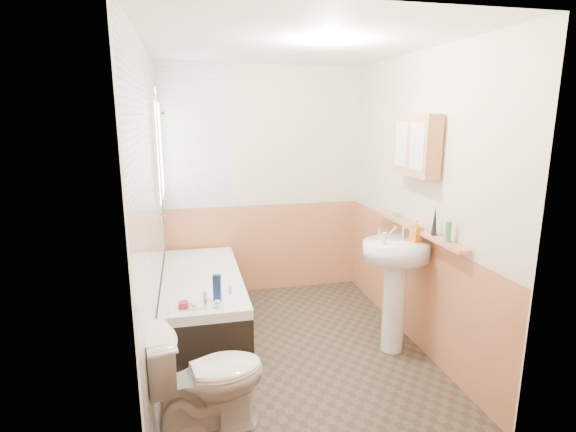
% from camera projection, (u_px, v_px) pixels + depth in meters
% --- Properties ---
extents(floor, '(2.80, 2.80, 0.00)m').
position_uv_depth(floor, '(292.00, 348.00, 3.91)').
color(floor, '#312A23').
rests_on(floor, ground).
extents(ceiling, '(2.80, 2.80, 0.00)m').
position_uv_depth(ceiling, '(292.00, 44.00, 3.35)').
color(ceiling, white).
rests_on(ceiling, ground).
extents(wall_back, '(2.20, 0.02, 2.50)m').
position_uv_depth(wall_back, '(263.00, 182.00, 4.97)').
color(wall_back, beige).
rests_on(wall_back, ground).
extents(wall_front, '(2.20, 0.02, 2.50)m').
position_uv_depth(wall_front, '(356.00, 263.00, 2.29)').
color(wall_front, beige).
rests_on(wall_front, ground).
extents(wall_left, '(0.02, 2.80, 2.50)m').
position_uv_depth(wall_left, '(149.00, 215.00, 3.39)').
color(wall_left, beige).
rests_on(wall_left, ground).
extents(wall_right, '(0.02, 2.80, 2.50)m').
position_uv_depth(wall_right, '(417.00, 202.00, 3.87)').
color(wall_right, beige).
rests_on(wall_right, ground).
extents(wainscot_right, '(0.01, 2.80, 1.00)m').
position_uv_depth(wainscot_right, '(410.00, 284.00, 4.03)').
color(wainscot_right, tan).
rests_on(wainscot_right, wall_right).
extents(wainscot_front, '(2.20, 0.01, 1.00)m').
position_uv_depth(wainscot_front, '(350.00, 391.00, 2.48)').
color(wainscot_front, tan).
rests_on(wainscot_front, wall_front).
extents(wainscot_back, '(2.20, 0.01, 1.00)m').
position_uv_depth(wainscot_back, '(264.00, 248.00, 5.11)').
color(wainscot_back, tan).
rests_on(wainscot_back, wall_back).
extents(tile_cladding_left, '(0.01, 2.80, 2.50)m').
position_uv_depth(tile_cladding_left, '(152.00, 215.00, 3.39)').
color(tile_cladding_left, white).
rests_on(tile_cladding_left, wall_left).
extents(tile_return_back, '(0.75, 0.01, 1.50)m').
position_uv_depth(tile_return_back, '(194.00, 138.00, 4.68)').
color(tile_return_back, white).
rests_on(tile_return_back, wall_back).
extents(window, '(0.03, 0.79, 0.99)m').
position_uv_depth(window, '(159.00, 151.00, 4.21)').
color(window, white).
rests_on(window, wall_left).
extents(bathtub, '(0.70, 1.68, 0.69)m').
position_uv_depth(bathtub, '(203.00, 302.00, 4.15)').
color(bathtub, black).
rests_on(bathtub, floor).
extents(shower_riser, '(0.10, 0.08, 1.18)m').
position_uv_depth(shower_riser, '(160.00, 146.00, 3.93)').
color(shower_riser, silver).
rests_on(shower_riser, wall_left).
extents(toilet, '(0.82, 0.56, 0.73)m').
position_uv_depth(toilet, '(207.00, 378.00, 2.83)').
color(toilet, white).
rests_on(toilet, floor).
extents(sink, '(0.57, 0.46, 1.09)m').
position_uv_depth(sink, '(395.00, 273.00, 3.74)').
color(sink, white).
rests_on(sink, floor).
extents(pine_shelf, '(0.10, 1.38, 0.03)m').
position_uv_depth(pine_shelf, '(416.00, 228.00, 3.77)').
color(pine_shelf, tan).
rests_on(pine_shelf, wall_right).
extents(medicine_cabinet, '(0.14, 0.55, 0.50)m').
position_uv_depth(medicine_cabinet, '(416.00, 145.00, 3.64)').
color(medicine_cabinet, tan).
rests_on(medicine_cabinet, wall_right).
extents(foam_can, '(0.06, 0.06, 0.15)m').
position_uv_depth(foam_can, '(448.00, 232.00, 3.31)').
color(foam_can, '#388447').
rests_on(foam_can, pine_shelf).
extents(green_bottle, '(0.06, 0.06, 0.23)m').
position_uv_depth(green_bottle, '(435.00, 221.00, 3.48)').
color(green_bottle, black).
rests_on(green_bottle, pine_shelf).
extents(black_jar, '(0.07, 0.07, 0.04)m').
position_uv_depth(black_jar, '(396.00, 215.00, 4.13)').
color(black_jar, '#59C647').
rests_on(black_jar, pine_shelf).
extents(soap_bottle, '(0.11, 0.19, 0.08)m').
position_uv_depth(soap_bottle, '(416.00, 237.00, 3.66)').
color(soap_bottle, orange).
rests_on(soap_bottle, sink).
extents(clear_bottle, '(0.05, 0.05, 0.10)m').
position_uv_depth(clear_bottle, '(384.00, 239.00, 3.57)').
color(clear_bottle, silver).
rests_on(clear_bottle, sink).
extents(blue_gel, '(0.07, 0.05, 0.22)m').
position_uv_depth(blue_gel, '(217.00, 288.00, 3.51)').
color(blue_gel, navy).
rests_on(blue_gel, bathtub).
extents(cream_jar, '(0.10, 0.10, 0.05)m').
position_uv_depth(cream_jar, '(183.00, 305.00, 3.40)').
color(cream_jar, maroon).
rests_on(cream_jar, bathtub).
extents(orange_bottle, '(0.03, 0.03, 0.08)m').
position_uv_depth(orange_bottle, '(230.00, 290.00, 3.66)').
color(orange_bottle, silver).
rests_on(orange_bottle, bathtub).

